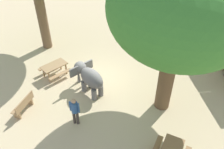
# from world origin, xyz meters

# --- Properties ---
(ground_plane) EXTENTS (60.00, 60.00, 0.00)m
(ground_plane) POSITION_xyz_m (0.00, 0.00, 0.00)
(ground_plane) COLOR tan
(elephant) EXTENTS (2.16, 2.00, 1.57)m
(elephant) POSITION_xyz_m (0.81, -0.48, 1.00)
(elephant) COLOR slate
(elephant) RESTS_ON ground_plane
(person_handler) EXTENTS (0.32, 0.48, 1.62)m
(person_handler) POSITION_xyz_m (3.10, -1.26, 0.95)
(person_handler) COLOR #3F3833
(person_handler) RESTS_ON ground_plane
(shade_tree_secondary) EXTENTS (6.35, 5.82, 7.67)m
(shade_tree_secondary) POSITION_xyz_m (2.44, 3.24, 5.37)
(shade_tree_secondary) COLOR brown
(shade_tree_secondary) RESTS_ON ground_plane
(wooden_bench) EXTENTS (1.43, 0.98, 0.88)m
(wooden_bench) POSITION_xyz_m (1.98, -3.89, 0.47)
(wooden_bench) COLOR #9E7A51
(wooden_bench) RESTS_ON ground_plane
(picnic_table_near) EXTENTS (2.08, 2.08, 0.78)m
(picnic_table_near) POSITION_xyz_m (-0.86, -2.52, 0.59)
(picnic_table_near) COLOR #9E7A51
(picnic_table_near) RESTS_ON ground_plane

